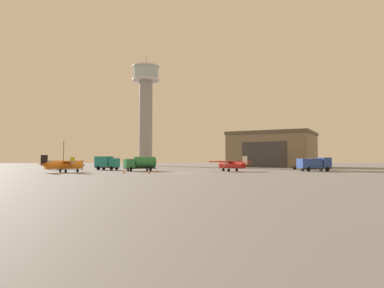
{
  "coord_description": "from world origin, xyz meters",
  "views": [
    {
      "loc": [
        -2.39,
        -63.19,
        2.31
      ],
      "look_at": [
        2.58,
        27.95,
        6.59
      ],
      "focal_mm": 32.11,
      "sensor_mm": 36.0,
      "label": 1
    }
  ],
  "objects_px": {
    "airplane_blue": "(59,164)",
    "traffic_cone_near_left": "(124,172)",
    "truck_flatbed_silver": "(308,164)",
    "truck_box_blue": "(314,164)",
    "airplane_orange": "(64,164)",
    "truck_fuel_tanker_green": "(141,163)",
    "truck_box_teal": "(107,162)",
    "control_tower": "(146,104)",
    "traffic_cone_near_right": "(157,170)",
    "light_post_north": "(64,151)",
    "airplane_red": "(232,164)",
    "traffic_cone_mid_apron": "(149,172)"
  },
  "relations": [
    {
      "from": "airplane_orange",
      "to": "truck_box_teal",
      "type": "xyz_separation_m",
      "value": [
        4.82,
        15.78,
        0.24
      ]
    },
    {
      "from": "airplane_red",
      "to": "traffic_cone_near_right",
      "type": "distance_m",
      "value": 15.31
    },
    {
      "from": "truck_fuel_tanker_green",
      "to": "truck_box_blue",
      "type": "xyz_separation_m",
      "value": [
        35.74,
        -2.9,
        -0.1
      ]
    },
    {
      "from": "control_tower",
      "to": "truck_box_blue",
      "type": "height_order",
      "value": "control_tower"
    },
    {
      "from": "truck_box_teal",
      "to": "truck_fuel_tanker_green",
      "type": "distance_m",
      "value": 12.01
    },
    {
      "from": "truck_box_teal",
      "to": "truck_box_blue",
      "type": "height_order",
      "value": "truck_box_teal"
    },
    {
      "from": "truck_box_blue",
      "to": "airplane_orange",
      "type": "bearing_deg",
      "value": 175.22
    },
    {
      "from": "truck_fuel_tanker_green",
      "to": "traffic_cone_near_right",
      "type": "bearing_deg",
      "value": 96.9
    },
    {
      "from": "truck_flatbed_silver",
      "to": "traffic_cone_near_left",
      "type": "distance_m",
      "value": 48.83
    },
    {
      "from": "truck_box_teal",
      "to": "truck_box_blue",
      "type": "relative_size",
      "value": 0.87
    },
    {
      "from": "traffic_cone_near_right",
      "to": "traffic_cone_mid_apron",
      "type": "distance_m",
      "value": 6.69
    },
    {
      "from": "truck_box_teal",
      "to": "truck_fuel_tanker_green",
      "type": "relative_size",
      "value": 0.88
    },
    {
      "from": "airplane_orange",
      "to": "truck_fuel_tanker_green",
      "type": "height_order",
      "value": "airplane_orange"
    },
    {
      "from": "traffic_cone_mid_apron",
      "to": "airplane_red",
      "type": "bearing_deg",
      "value": 31.61
    },
    {
      "from": "airplane_red",
      "to": "airplane_orange",
      "type": "relative_size",
      "value": 1.01
    },
    {
      "from": "traffic_cone_near_left",
      "to": "traffic_cone_near_right",
      "type": "relative_size",
      "value": 0.92
    },
    {
      "from": "truck_fuel_tanker_green",
      "to": "traffic_cone_near_left",
      "type": "height_order",
      "value": "truck_fuel_tanker_green"
    },
    {
      "from": "airplane_red",
      "to": "traffic_cone_near_left",
      "type": "height_order",
      "value": "airplane_red"
    },
    {
      "from": "airplane_orange",
      "to": "truck_flatbed_silver",
      "type": "distance_m",
      "value": 57.45
    },
    {
      "from": "truck_flatbed_silver",
      "to": "traffic_cone_mid_apron",
      "type": "height_order",
      "value": "truck_flatbed_silver"
    },
    {
      "from": "airplane_blue",
      "to": "traffic_cone_near_left",
      "type": "bearing_deg",
      "value": 131.08
    },
    {
      "from": "control_tower",
      "to": "truck_flatbed_silver",
      "type": "height_order",
      "value": "control_tower"
    },
    {
      "from": "truck_box_teal",
      "to": "light_post_north",
      "type": "height_order",
      "value": "light_post_north"
    },
    {
      "from": "control_tower",
      "to": "truck_flatbed_silver",
      "type": "xyz_separation_m",
      "value": [
        44.87,
        -53.5,
        -23.56
      ]
    },
    {
      "from": "airplane_orange",
      "to": "truck_box_blue",
      "type": "height_order",
      "value": "airplane_orange"
    },
    {
      "from": "truck_flatbed_silver",
      "to": "truck_box_blue",
      "type": "xyz_separation_m",
      "value": [
        -4.86,
        -15.14,
        0.25
      ]
    },
    {
      "from": "traffic_cone_near_left",
      "to": "light_post_north",
      "type": "bearing_deg",
      "value": 117.46
    },
    {
      "from": "airplane_red",
      "to": "truck_box_teal",
      "type": "height_order",
      "value": "truck_box_teal"
    },
    {
      "from": "airplane_blue",
      "to": "truck_box_teal",
      "type": "bearing_deg",
      "value": 158.5
    },
    {
      "from": "truck_box_teal",
      "to": "truck_fuel_tanker_green",
      "type": "xyz_separation_m",
      "value": [
        8.59,
        -8.39,
        -0.07
      ]
    },
    {
      "from": "truck_box_blue",
      "to": "traffic_cone_mid_apron",
      "type": "relative_size",
      "value": 9.67
    },
    {
      "from": "truck_flatbed_silver",
      "to": "light_post_north",
      "type": "xyz_separation_m",
      "value": [
        -68.21,
        25.49,
        3.93
      ]
    },
    {
      "from": "truck_flatbed_silver",
      "to": "truck_box_teal",
      "type": "distance_m",
      "value": 49.33
    },
    {
      "from": "truck_fuel_tanker_green",
      "to": "light_post_north",
      "type": "xyz_separation_m",
      "value": [
        -27.61,
        37.73,
        3.59
      ]
    },
    {
      "from": "truck_box_blue",
      "to": "traffic_cone_near_right",
      "type": "relative_size",
      "value": 9.97
    },
    {
      "from": "airplane_blue",
      "to": "airplane_red",
      "type": "distance_m",
      "value": 44.06
    },
    {
      "from": "traffic_cone_near_left",
      "to": "airplane_blue",
      "type": "bearing_deg",
      "value": 126.29
    },
    {
      "from": "truck_box_teal",
      "to": "light_post_north",
      "type": "distance_m",
      "value": 35.14
    },
    {
      "from": "light_post_north",
      "to": "truck_fuel_tanker_green",
      "type": "bearing_deg",
      "value": -53.8
    },
    {
      "from": "airplane_red",
      "to": "airplane_orange",
      "type": "height_order",
      "value": "airplane_orange"
    },
    {
      "from": "airplane_red",
      "to": "truck_box_blue",
      "type": "height_order",
      "value": "airplane_red"
    },
    {
      "from": "truck_box_teal",
      "to": "traffic_cone_mid_apron",
      "type": "xyz_separation_m",
      "value": [
        11.29,
        -21.71,
        -1.39
      ]
    },
    {
      "from": "airplane_blue",
      "to": "traffic_cone_near_left",
      "type": "height_order",
      "value": "airplane_blue"
    },
    {
      "from": "truck_flatbed_silver",
      "to": "traffic_cone_near_left",
      "type": "height_order",
      "value": "truck_flatbed_silver"
    },
    {
      "from": "traffic_cone_mid_apron",
      "to": "airplane_orange",
      "type": "bearing_deg",
      "value": 159.79
    },
    {
      "from": "truck_fuel_tanker_green",
      "to": "traffic_cone_near_left",
      "type": "xyz_separation_m",
      "value": [
        -1.67,
        -12.18,
        -1.36
      ]
    },
    {
      "from": "truck_box_blue",
      "to": "airplane_red",
      "type": "bearing_deg",
      "value": 171.97
    },
    {
      "from": "airplane_orange",
      "to": "truck_flatbed_silver",
      "type": "height_order",
      "value": "airplane_orange"
    },
    {
      "from": "truck_flatbed_silver",
      "to": "truck_box_blue",
      "type": "bearing_deg",
      "value": -128.63
    },
    {
      "from": "airplane_blue",
      "to": "traffic_cone_near_left",
      "type": "xyz_separation_m",
      "value": [
        19.77,
        -26.93,
        -1.12
      ]
    }
  ]
}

